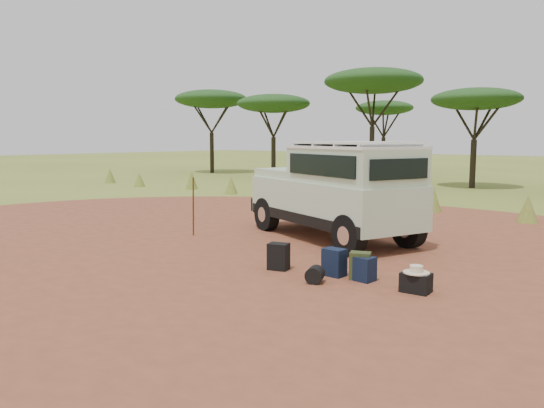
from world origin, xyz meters
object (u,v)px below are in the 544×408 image
Objects in this scene: backpack_black at (279,257)px; walking_staff at (193,207)px; duffel_navy at (363,269)px; hard_case at (416,283)px; backpack_olive at (360,266)px; safari_vehicle at (336,193)px; backpack_navy at (334,262)px.

walking_staff is at bearing 144.89° from backpack_black.
duffel_navy is 0.99m from hard_case.
backpack_olive is at bearing -60.09° from walking_staff.
safari_vehicle is at bearing 136.35° from duffel_navy.
hard_case is (6.21, -0.93, -0.59)m from walking_staff.
walking_staff is 3.69× the size of duffel_navy.
backpack_black is 1.04× the size of backpack_olive.
backpack_black is 1.07m from backpack_navy.
safari_vehicle reaches higher than duffel_navy.
hard_case is (0.98, -0.07, -0.05)m from duffel_navy.
safari_vehicle is 3.55m from backpack_navy.
duffel_navy is at bearing -60.30° from walking_staff.
safari_vehicle reaches higher than hard_case.
backpack_navy is at bearing 167.33° from backpack_olive.
backpack_olive is at bearing 169.89° from hard_case.
backpack_black reaches higher than backpack_navy.
backpack_olive is (0.47, 0.08, -0.01)m from backpack_navy.
walking_staff is 3.12× the size of backpack_black.
backpack_olive is 1.08× the size of hard_case.
safari_vehicle reaches higher than backpack_black.
hard_case is at bearing -11.11° from backpack_black.
backpack_black is (0.83, -3.18, -0.88)m from safari_vehicle.
safari_vehicle is 10.27× the size of backpack_black.
backpack_olive is at bearing 163.41° from duffel_navy.
backpack_olive is 0.09m from duffel_navy.
hard_case is (3.39, -2.91, -0.97)m from safari_vehicle.
walking_staff is at bearing -124.25° from safari_vehicle.
backpack_black is 1.61m from duffel_navy.
safari_vehicle is at bearing -15.83° from walking_staff.
walking_staff is at bearing 176.77° from duffel_navy.
duffel_navy is at bearing -29.14° from safari_vehicle.
walking_staff is (-2.82, -1.98, -0.38)m from safari_vehicle.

